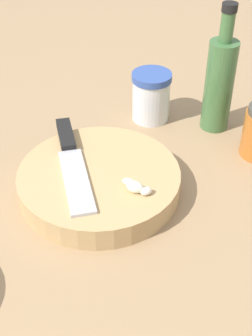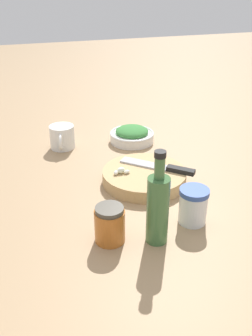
# 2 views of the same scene
# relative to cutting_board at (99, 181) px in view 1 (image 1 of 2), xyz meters

# --- Properties ---
(ground_plane) EXTENTS (5.00, 5.00, 0.00)m
(ground_plane) POSITION_rel_cutting_board_xyz_m (-0.03, 0.09, -0.02)
(ground_plane) COLOR #997A56
(cutting_board) EXTENTS (0.23, 0.23, 0.04)m
(cutting_board) POSITION_rel_cutting_board_xyz_m (0.00, 0.00, 0.00)
(cutting_board) COLOR tan
(cutting_board) RESTS_ON ground_plane
(chef_knife) EXTENTS (0.17, 0.18, 0.01)m
(chef_knife) POSITION_rel_cutting_board_xyz_m (-0.00, -0.05, 0.02)
(chef_knife) COLOR black
(chef_knife) RESTS_ON cutting_board
(garlic_cloves) EXTENTS (0.02, 0.05, 0.02)m
(garlic_cloves) POSITION_rel_cutting_board_xyz_m (0.01, 0.07, 0.03)
(garlic_cloves) COLOR silver
(garlic_cloves) RESTS_ON cutting_board
(spice_jar) EXTENTS (0.07, 0.07, 0.09)m
(spice_jar) POSITION_rel_cutting_board_xyz_m (-0.21, -0.04, 0.03)
(spice_jar) COLOR silver
(spice_jar) RESTS_ON ground_plane
(oil_bottle) EXTENTS (0.05, 0.05, 0.22)m
(oil_bottle) POSITION_rel_cutting_board_xyz_m (-0.25, 0.07, 0.07)
(oil_bottle) COLOR #3D6638
(oil_bottle) RESTS_ON ground_plane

